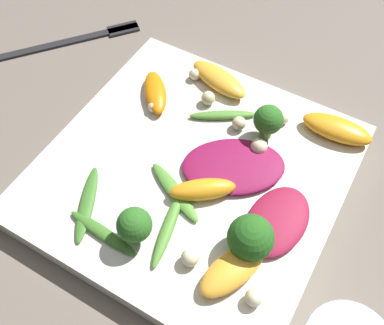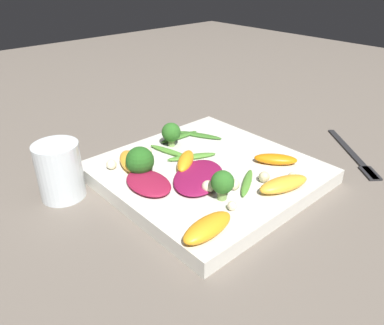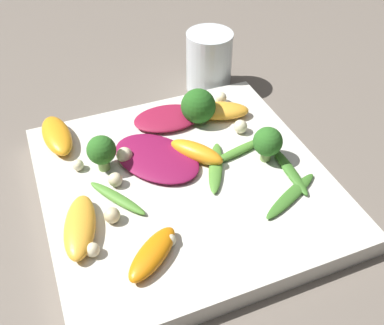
# 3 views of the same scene
# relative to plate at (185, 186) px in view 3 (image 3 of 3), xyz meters

# --- Properties ---
(ground_plane) EXTENTS (2.40, 2.40, 0.00)m
(ground_plane) POSITION_rel_plate_xyz_m (0.00, 0.00, -0.01)
(ground_plane) COLOR #6B6056
(plate) EXTENTS (0.30, 0.30, 0.02)m
(plate) POSITION_rel_plate_xyz_m (0.00, 0.00, 0.00)
(plate) COLOR silver
(plate) RESTS_ON ground_plane
(drinking_glass) EXTENTS (0.06, 0.06, 0.08)m
(drinking_glass) POSITION_rel_plate_xyz_m (-0.11, -0.19, 0.03)
(drinking_glass) COLOR white
(drinking_glass) RESTS_ON ground_plane
(radicchio_leaf_0) EXTENTS (0.09, 0.06, 0.01)m
(radicchio_leaf_0) POSITION_rel_plate_xyz_m (-0.02, -0.10, 0.02)
(radicchio_leaf_0) COLOR maroon
(radicchio_leaf_0) RESTS_ON plate
(radicchio_leaf_1) EXTENTS (0.12, 0.13, 0.01)m
(radicchio_leaf_1) POSITION_rel_plate_xyz_m (0.02, -0.04, 0.02)
(radicchio_leaf_1) COLOR maroon
(radicchio_leaf_1) RESTS_ON plate
(orange_segment_0) EXTENTS (0.06, 0.07, 0.02)m
(orange_segment_0) POSITION_rel_plate_xyz_m (-0.02, -0.02, 0.02)
(orange_segment_0) COLOR orange
(orange_segment_0) RESTS_ON plate
(orange_segment_1) EXTENTS (0.05, 0.08, 0.02)m
(orange_segment_1) POSITION_rel_plate_xyz_m (0.12, 0.03, 0.02)
(orange_segment_1) COLOR #FCAD33
(orange_segment_1) RESTS_ON plate
(orange_segment_2) EXTENTS (0.04, 0.08, 0.02)m
(orange_segment_2) POSITION_rel_plate_xyz_m (0.12, -0.11, 0.02)
(orange_segment_2) COLOR orange
(orange_segment_2) RESTS_ON plate
(orange_segment_3) EXTENTS (0.07, 0.06, 0.02)m
(orange_segment_3) POSITION_rel_plate_xyz_m (0.06, 0.09, 0.02)
(orange_segment_3) COLOR orange
(orange_segment_3) RESTS_ON plate
(orange_segment_4) EXTENTS (0.08, 0.05, 0.02)m
(orange_segment_4) POSITION_rel_plate_xyz_m (-0.08, -0.09, 0.02)
(orange_segment_4) COLOR #FCAD33
(orange_segment_4) RESTS_ON plate
(broccoli_floret_0) EXTENTS (0.03, 0.03, 0.04)m
(broccoli_floret_0) POSITION_rel_plate_xyz_m (0.08, -0.05, 0.04)
(broccoli_floret_0) COLOR #7A9E51
(broccoli_floret_0) RESTS_ON plate
(broccoli_floret_1) EXTENTS (0.04, 0.04, 0.04)m
(broccoli_floret_1) POSITION_rel_plate_xyz_m (-0.05, -0.09, 0.03)
(broccoli_floret_1) COLOR #84AD5B
(broccoli_floret_1) RESTS_ON plate
(broccoli_floret_2) EXTENTS (0.03, 0.03, 0.04)m
(broccoli_floret_2) POSITION_rel_plate_xyz_m (-0.09, 0.01, 0.04)
(broccoli_floret_2) COLOR #7A9E51
(broccoli_floret_2) RESTS_ON plate
(arugula_sprig_0) EXTENTS (0.05, 0.07, 0.01)m
(arugula_sprig_0) POSITION_rel_plate_xyz_m (0.08, 0.01, 0.02)
(arugula_sprig_0) COLOR #518E33
(arugula_sprig_0) RESTS_ON plate
(arugula_sprig_1) EXTENTS (0.02, 0.08, 0.01)m
(arugula_sprig_1) POSITION_rel_plate_xyz_m (-0.11, 0.03, 0.02)
(arugula_sprig_1) COLOR #3D7528
(arugula_sprig_1) RESTS_ON plate
(arugula_sprig_2) EXTENTS (0.09, 0.03, 0.01)m
(arugula_sprig_2) POSITION_rel_plate_xyz_m (-0.07, -0.02, 0.02)
(arugula_sprig_2) COLOR #518E33
(arugula_sprig_2) RESTS_ON plate
(arugula_sprig_3) EXTENTS (0.08, 0.05, 0.01)m
(arugula_sprig_3) POSITION_rel_plate_xyz_m (-0.09, 0.07, 0.01)
(arugula_sprig_3) COLOR #3D7528
(arugula_sprig_3) RESTS_ON plate
(arugula_sprig_4) EXTENTS (0.05, 0.08, 0.01)m
(arugula_sprig_4) POSITION_rel_plate_xyz_m (-0.04, 0.00, 0.02)
(arugula_sprig_4) COLOR #518E33
(arugula_sprig_4) RESTS_ON plate
(macadamia_nut_0) EXTENTS (0.02, 0.02, 0.02)m
(macadamia_nut_0) POSITION_rel_plate_xyz_m (0.09, 0.03, 0.02)
(macadamia_nut_0) COLOR beige
(macadamia_nut_0) RESTS_ON plate
(macadamia_nut_1) EXTENTS (0.02, 0.02, 0.02)m
(macadamia_nut_1) POSITION_rel_plate_xyz_m (-0.09, -0.11, 0.02)
(macadamia_nut_1) COLOR beige
(macadamia_nut_1) RESTS_ON plate
(macadamia_nut_2) EXTENTS (0.02, 0.02, 0.02)m
(macadamia_nut_2) POSITION_rel_plate_xyz_m (-0.09, -0.05, 0.02)
(macadamia_nut_2) COLOR beige
(macadamia_nut_2) RESTS_ON plate
(macadamia_nut_3) EXTENTS (0.01, 0.01, 0.01)m
(macadamia_nut_3) POSITION_rel_plate_xyz_m (0.05, 0.08, 0.02)
(macadamia_nut_3) COLOR beige
(macadamia_nut_3) RESTS_ON plate
(macadamia_nut_4) EXTENTS (0.01, 0.01, 0.01)m
(macadamia_nut_4) POSITION_rel_plate_xyz_m (0.11, 0.06, 0.02)
(macadamia_nut_4) COLOR beige
(macadamia_nut_4) RESTS_ON plate
(macadamia_nut_5) EXTENTS (0.02, 0.02, 0.02)m
(macadamia_nut_5) POSITION_rel_plate_xyz_m (0.05, -0.05, 0.02)
(macadamia_nut_5) COLOR beige
(macadamia_nut_5) RESTS_ON plate
(macadamia_nut_6) EXTENTS (0.02, 0.02, 0.02)m
(macadamia_nut_6) POSITION_rel_plate_xyz_m (0.07, -0.02, 0.02)
(macadamia_nut_6) COLOR beige
(macadamia_nut_6) RESTS_ON plate
(macadamia_nut_7) EXTENTS (0.01, 0.01, 0.01)m
(macadamia_nut_7) POSITION_rel_plate_xyz_m (0.10, -0.06, 0.02)
(macadamia_nut_7) COLOR beige
(macadamia_nut_7) RESTS_ON plate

